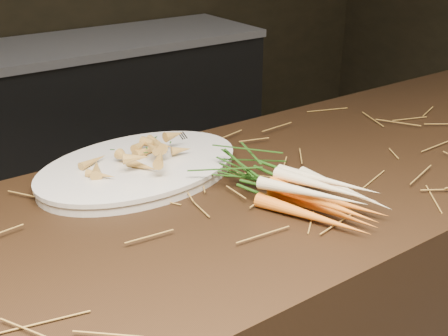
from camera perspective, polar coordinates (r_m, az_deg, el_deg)
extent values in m
cube|color=black|center=(1.52, 5.49, -16.33)|extent=(2.40, 0.70, 0.90)
cube|color=black|center=(3.12, -12.83, 4.63)|extent=(1.80, 0.60, 0.80)
cube|color=#99999E|center=(3.00, -13.61, 12.16)|extent=(1.82, 0.62, 0.04)
cone|color=orange|center=(1.09, 8.89, -4.83)|extent=(0.12, 0.24, 0.03)
cone|color=orange|center=(1.12, 9.86, -4.04)|extent=(0.10, 0.24, 0.03)
cone|color=orange|center=(1.15, 10.77, -3.29)|extent=(0.12, 0.23, 0.03)
cone|color=orange|center=(1.09, 9.88, -3.42)|extent=(0.09, 0.24, 0.03)
cone|color=beige|center=(1.08, 8.87, -2.53)|extent=(0.12, 0.21, 0.04)
cone|color=beige|center=(1.10, 10.14, -1.85)|extent=(0.09, 0.22, 0.03)
cone|color=beige|center=(1.13, 10.46, -1.32)|extent=(0.10, 0.22, 0.04)
cone|color=beige|center=(1.15, 12.10, -2.17)|extent=(0.05, 0.22, 0.03)
ellipsoid|color=#29631A|center=(1.21, 1.33, -0.03)|extent=(0.20, 0.24, 0.08)
cube|color=silver|center=(1.35, -1.99, 2.01)|extent=(0.07, 0.18, 0.00)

